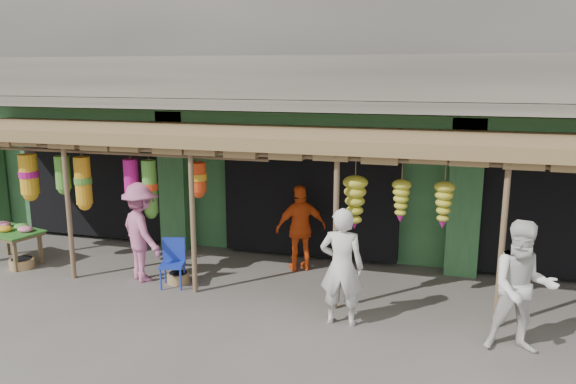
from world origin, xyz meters
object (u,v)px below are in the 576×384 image
(person_front, at_px, (342,267))
(person_vendor, at_px, (301,228))
(person_right, at_px, (523,288))
(person_shopper, at_px, (142,232))
(flower_table, at_px, (11,232))
(blue_chair, at_px, (173,260))

(person_front, distance_m, person_vendor, 2.45)
(person_right, bearing_deg, person_shopper, 165.24)
(person_right, distance_m, person_shopper, 6.49)
(person_front, distance_m, person_right, 2.54)
(flower_table, bearing_deg, person_vendor, 26.68)
(person_front, relative_size, person_right, 0.98)
(blue_chair, xyz_separation_m, person_vendor, (2.02, 1.41, 0.36))
(blue_chair, distance_m, person_right, 5.85)
(flower_table, relative_size, person_vendor, 0.88)
(blue_chair, distance_m, person_front, 3.33)
(flower_table, height_order, person_shopper, person_shopper)
(blue_chair, relative_size, person_front, 0.47)
(person_front, bearing_deg, person_right, 174.06)
(person_front, bearing_deg, blue_chair, -14.52)
(person_vendor, relative_size, person_shopper, 0.92)
(person_right, bearing_deg, flower_table, 167.41)
(blue_chair, height_order, person_vendor, person_vendor)
(blue_chair, bearing_deg, person_front, -28.47)
(flower_table, bearing_deg, person_shopper, 12.68)
(flower_table, distance_m, blue_chair, 3.72)
(flower_table, distance_m, person_vendor, 5.86)
(flower_table, distance_m, person_front, 7.00)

